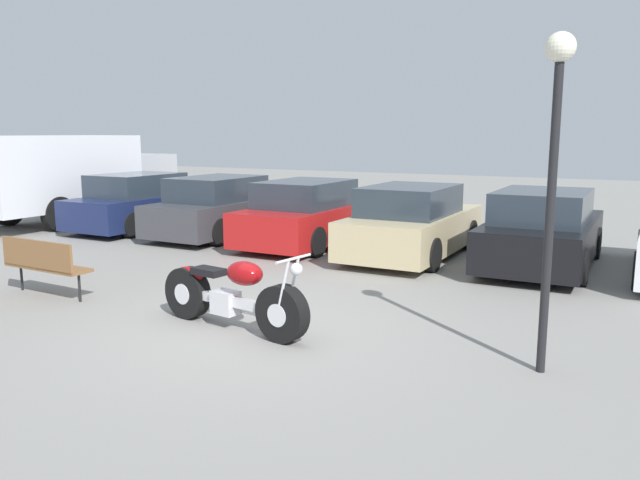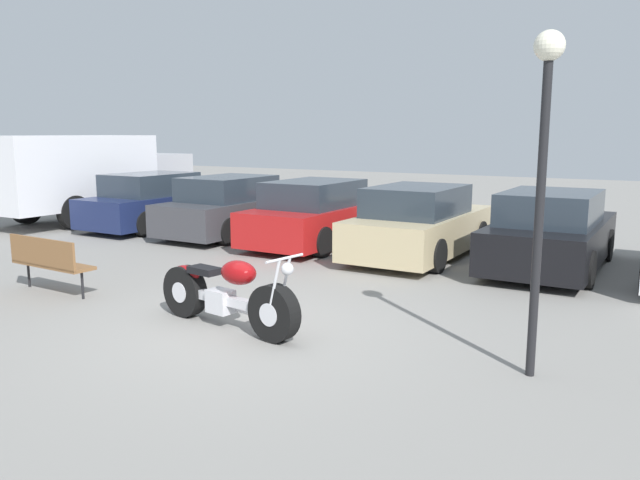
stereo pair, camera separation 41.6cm
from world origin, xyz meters
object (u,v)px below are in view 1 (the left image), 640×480
parked_car_navy (143,203)px  delivery_truck (70,174)px  parked_car_champagne (413,224)px  motorcycle (231,295)px  parked_car_black (543,232)px  park_bench (43,262)px  parked_car_dark_grey (222,208)px  parked_car_red (310,215)px  lamp_post (555,137)px

parked_car_navy → delivery_truck: (-2.60, -0.04, 0.68)m
parked_car_champagne → delivery_truck: delivery_truck is taller
motorcycle → delivery_truck: delivery_truck is taller
parked_car_navy → parked_car_black: (9.88, -0.02, 0.00)m
motorcycle → delivery_truck: bearing=149.2°
motorcycle → park_bench: motorcycle is taller
parked_car_dark_grey → parked_car_champagne: same height
delivery_truck → park_bench: (6.20, -5.81, -0.79)m
parked_car_black → delivery_truck: bearing=-179.9°
parked_car_red → lamp_post: lamp_post is taller
parked_car_navy → lamp_post: 12.16m
parked_car_navy → parked_car_dark_grey: size_ratio=1.00×
parked_car_red → delivery_truck: size_ratio=0.68×
parked_car_dark_grey → lamp_post: bearing=-33.8°
parked_car_champagne → lamp_post: lamp_post is taller
delivery_truck → parked_car_red: bearing=0.4°
delivery_truck → park_bench: bearing=-43.1°
parked_car_red → park_bench: 6.01m
parked_car_navy → parked_car_champagne: size_ratio=1.00×
motorcycle → parked_car_navy: size_ratio=0.57×
parked_car_navy → lamp_post: lamp_post is taller
parked_car_navy → parked_car_dark_grey: (2.47, 0.09, 0.00)m
parked_car_navy → parked_car_champagne: 7.41m
parked_car_red → lamp_post: bearing=-43.3°
parked_car_navy → parked_car_red: (4.94, 0.00, 0.00)m
parked_car_navy → delivery_truck: delivery_truck is taller
motorcycle → parked_car_red: parked_car_red is taller
parked_car_navy → park_bench: bearing=-58.4°
parked_car_black → parked_car_champagne: bearing=-176.3°
parked_car_navy → park_bench: size_ratio=2.61×
motorcycle → parked_car_black: 6.44m
lamp_post → parked_car_black: bearing=98.9°
park_bench → motorcycle: bearing=1.1°
lamp_post → parked_car_navy: bearing=153.1°
motorcycle → parked_car_dark_grey: (-4.55, 5.87, 0.23)m
park_bench → lamp_post: bearing=3.3°
parked_car_champagne → lamp_post: 6.46m
parked_car_dark_grey → parked_car_black: same height
parked_car_champagne → parked_car_red: bearing=175.8°
parked_car_champagne → park_bench: 6.84m
motorcycle → parked_car_champagne: (0.39, 5.60, 0.23)m
parked_car_red → parked_car_champagne: same height
parked_car_champagne → lamp_post: (3.32, -5.26, 1.76)m
parked_car_champagne → park_bench: bearing=-123.9°
parked_car_dark_grey → parked_car_champagne: size_ratio=1.00×
motorcycle → park_bench: 3.43m
parked_car_champagne → delivery_truck: (-10.01, 0.14, 0.68)m
motorcycle → lamp_post: bearing=5.3°
parked_car_black → lamp_post: (0.85, -5.42, 1.76)m
park_bench → parked_car_dark_grey: bearing=100.7°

